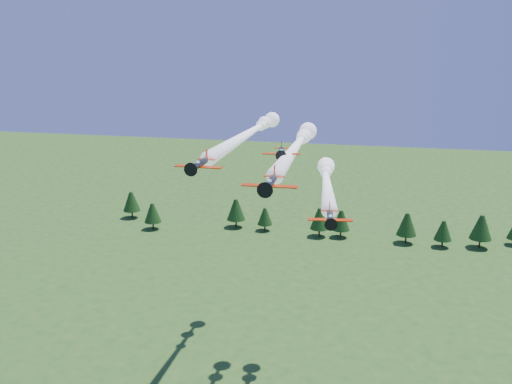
% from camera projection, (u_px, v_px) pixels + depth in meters
% --- Properties ---
extents(plane_lead, '(7.76, 51.78, 3.70)m').
position_uv_depth(plane_lead, '(296.00, 146.00, 105.31)').
color(plane_lead, black).
rests_on(plane_lead, ground).
extents(plane_left, '(7.65, 59.08, 3.70)m').
position_uv_depth(plane_left, '(250.00, 133.00, 120.12)').
color(plane_left, black).
rests_on(plane_left, ground).
extents(plane_right, '(10.04, 41.82, 3.70)m').
position_uv_depth(plane_right, '(326.00, 180.00, 108.57)').
color(plane_right, black).
rests_on(plane_right, ground).
extents(plane_slot, '(6.46, 7.06, 2.26)m').
position_uv_depth(plane_slot, '(281.00, 152.00, 95.04)').
color(plane_slot, black).
rests_on(plane_slot, ground).
extents(treeline, '(169.54, 17.83, 11.52)m').
position_uv_depth(treeline, '(343.00, 219.00, 202.97)').
color(treeline, '#382314').
rests_on(treeline, ground).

